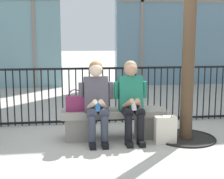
# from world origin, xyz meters

# --- Properties ---
(ground_plane) EXTENTS (60.00, 60.00, 0.00)m
(ground_plane) POSITION_xyz_m (0.00, 0.00, 0.00)
(ground_plane) COLOR #B2ADA3
(stone_bench) EXTENTS (1.60, 0.44, 0.45)m
(stone_bench) POSITION_xyz_m (0.00, 0.00, 0.27)
(stone_bench) COLOR gray
(stone_bench) RESTS_ON ground
(seated_person_with_phone) EXTENTS (0.52, 0.66, 1.21)m
(seated_person_with_phone) POSITION_xyz_m (-0.27, -0.13, 0.65)
(seated_person_with_phone) COLOR #383D4C
(seated_person_with_phone) RESTS_ON ground
(seated_person_companion) EXTENTS (0.52, 0.66, 1.21)m
(seated_person_companion) POSITION_xyz_m (0.27, -0.13, 0.65)
(seated_person_companion) COLOR black
(seated_person_companion) RESTS_ON ground
(handbag_on_bench) EXTENTS (0.29, 0.15, 0.34)m
(handbag_on_bench) POSITION_xyz_m (-0.58, -0.01, 0.57)
(handbag_on_bench) COLOR #7A234C
(handbag_on_bench) RESTS_ON stone_bench
(shopping_bag) EXTENTS (0.31, 0.14, 0.51)m
(shopping_bag) POSITION_xyz_m (0.73, -0.39, 0.21)
(shopping_bag) COLOR beige
(shopping_bag) RESTS_ON ground
(plaza_railing) EXTENTS (9.31, 0.04, 1.03)m
(plaza_railing) POSITION_xyz_m (-0.00, 0.90, 0.52)
(plaza_railing) COLOR black
(plaza_railing) RESTS_ON ground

